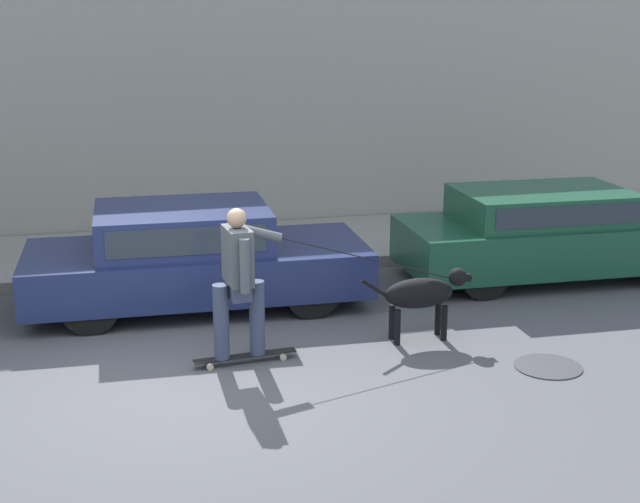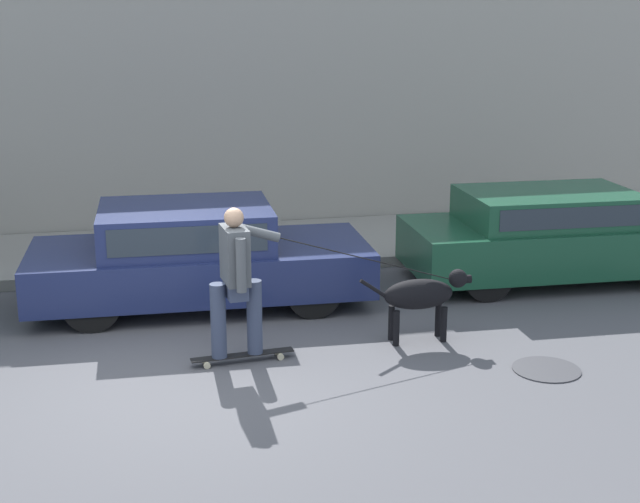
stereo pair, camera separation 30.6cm
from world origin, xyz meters
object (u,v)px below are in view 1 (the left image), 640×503
(parked_car_1, at_px, (194,258))
(parked_car_2, at_px, (549,234))
(skateboarder, at_px, (240,278))
(dog, at_px, (422,294))

(parked_car_1, distance_m, parked_car_2, 4.84)
(parked_car_2, height_order, skateboarder, skateboarder)
(dog, xyz_separation_m, skateboarder, (-2.07, -0.19, 0.40))
(parked_car_1, bearing_deg, parked_car_2, 2.04)
(parked_car_2, bearing_deg, skateboarder, -154.29)
(parked_car_2, bearing_deg, dog, -142.17)
(parked_car_1, distance_m, dog, 2.95)
(dog, bearing_deg, parked_car_1, 141.47)
(parked_car_1, distance_m, skateboarder, 2.06)
(dog, relative_size, skateboarder, 0.43)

